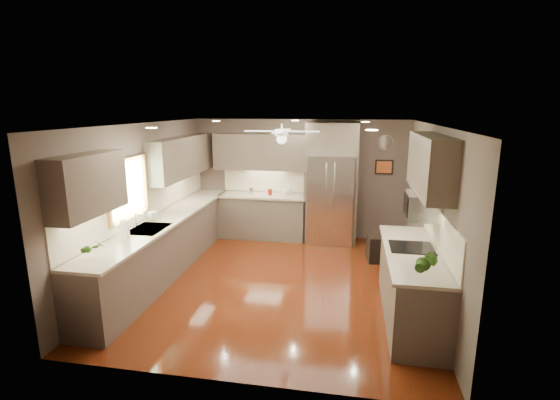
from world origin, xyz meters
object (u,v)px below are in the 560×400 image
(canister_b, at_px, (251,191))
(potted_plant_right, at_px, (427,264))
(bowl, at_px, (287,194))
(microwave, at_px, (422,206))
(refrigerator, at_px, (331,186))
(paper_towel, at_px, (125,230))
(stool, at_px, (380,248))
(canister_d, at_px, (270,192))
(soap_bottle, at_px, (153,214))
(potted_plant_left, at_px, (94,247))

(canister_b, xyz_separation_m, potted_plant_right, (2.89, -3.90, 0.11))
(bowl, bearing_deg, microwave, -51.09)
(refrigerator, bearing_deg, potted_plant_right, -72.56)
(microwave, relative_size, paper_towel, 1.78)
(potted_plant_right, relative_size, microwave, 0.66)
(potted_plant_right, relative_size, stool, 0.74)
(stool, bearing_deg, microwave, -78.20)
(paper_towel, bearing_deg, refrigerator, 50.26)
(canister_b, relative_size, canister_d, 1.01)
(bowl, xyz_separation_m, refrigerator, (0.92, -0.08, 0.22))
(soap_bottle, height_order, bowl, soap_bottle)
(bowl, distance_m, refrigerator, 0.95)
(microwave, bearing_deg, potted_plant_left, -162.47)
(refrigerator, height_order, paper_towel, refrigerator)
(bowl, bearing_deg, canister_d, -172.87)
(canister_d, bearing_deg, stool, -23.44)
(soap_bottle, bearing_deg, canister_b, 63.78)
(potted_plant_right, distance_m, stool, 3.08)
(potted_plant_right, bearing_deg, microwave, 84.69)
(potted_plant_left, bearing_deg, canister_d, 71.16)
(canister_b, relative_size, paper_towel, 0.43)
(potted_plant_left, xyz_separation_m, paper_towel, (-0.04, 0.74, -0.01))
(bowl, relative_size, microwave, 0.41)
(canister_b, distance_m, microwave, 4.09)
(canister_b, height_order, refrigerator, refrigerator)
(microwave, relative_size, stool, 1.12)
(refrigerator, height_order, microwave, refrigerator)
(refrigerator, relative_size, paper_towel, 7.91)
(microwave, bearing_deg, soap_bottle, 172.96)
(canister_b, xyz_separation_m, potted_plant_left, (-0.96, -3.98, 0.08))
(potted_plant_left, height_order, refrigerator, refrigerator)
(canister_d, relative_size, bowl, 0.58)
(canister_d, bearing_deg, bowl, 7.13)
(soap_bottle, bearing_deg, potted_plant_right, -22.77)
(canister_d, bearing_deg, paper_towel, -113.29)
(microwave, xyz_separation_m, paper_towel, (-4.00, -0.51, -0.40))
(soap_bottle, relative_size, paper_towel, 0.65)
(soap_bottle, xyz_separation_m, potted_plant_left, (0.13, -1.76, 0.05))
(potted_plant_left, distance_m, paper_towel, 0.74)
(bowl, bearing_deg, canister_b, -175.96)
(potted_plant_right, xyz_separation_m, stool, (-0.26, 2.94, -0.88))
(soap_bottle, height_order, refrigerator, refrigerator)
(canister_b, distance_m, potted_plant_left, 4.10)
(potted_plant_right, bearing_deg, canister_b, 126.58)
(canister_d, distance_m, paper_towel, 3.54)
(soap_bottle, xyz_separation_m, refrigerator, (2.77, 2.20, 0.15))
(canister_d, bearing_deg, canister_b, -178.71)
(canister_b, relative_size, stool, 0.27)
(stool, bearing_deg, canister_b, 159.99)
(canister_d, xyz_separation_m, microwave, (2.60, -2.74, 0.48))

